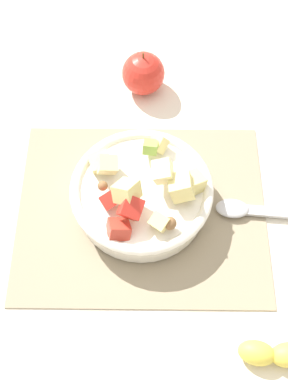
{
  "coord_description": "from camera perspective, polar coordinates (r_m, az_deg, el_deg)",
  "views": [
    {
      "loc": [
        0.01,
        -0.41,
        0.78
      ],
      "look_at": [
        0.0,
        0.01,
        0.05
      ],
      "focal_mm": 48.28,
      "sensor_mm": 36.0,
      "label": 1
    }
  ],
  "objects": [
    {
      "name": "banana_whole",
      "position": [
        0.81,
        15.63,
        -16.62
      ],
      "size": [
        0.15,
        0.06,
        0.04
      ],
      "color": "yellow",
      "rests_on": "ground_plane"
    },
    {
      "name": "placemat",
      "position": [
        0.88,
        -0.26,
        -2.05
      ],
      "size": [
        0.42,
        0.34,
        0.01
      ],
      "primitive_type": "cube",
      "color": "gray",
      "rests_on": "ground_plane"
    },
    {
      "name": "ground_plane",
      "position": [
        0.88,
        -0.26,
        -2.14
      ],
      "size": [
        2.4,
        2.4,
        0.0
      ],
      "primitive_type": "plane",
      "color": "silver"
    },
    {
      "name": "serving_spoon",
      "position": [
        0.89,
        12.21,
        -1.99
      ],
      "size": [
        0.2,
        0.04,
        0.01
      ],
      "color": "#B7B7BC",
      "rests_on": "placemat"
    },
    {
      "name": "whole_apple",
      "position": [
        1.01,
        -0.31,
        12.97
      ],
      "size": [
        0.08,
        0.08,
        0.09
      ],
      "color": "red",
      "rests_on": "ground_plane"
    },
    {
      "name": "salad_bowl",
      "position": [
        0.85,
        0.0,
        -0.19
      ],
      "size": [
        0.23,
        0.23,
        0.11
      ],
      "color": "white",
      "rests_on": "placemat"
    }
  ]
}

